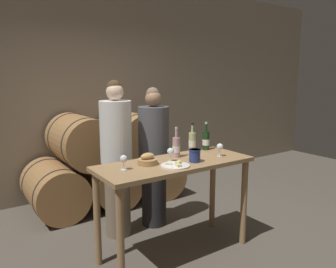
{
  "coord_description": "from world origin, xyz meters",
  "views": [
    {
      "loc": [
        -1.76,
        -2.47,
        1.75
      ],
      "look_at": [
        0.0,
        0.12,
        1.2
      ],
      "focal_mm": 35.0,
      "sensor_mm": 36.0,
      "label": 1
    }
  ],
  "objects": [
    {
      "name": "wine_glass_center",
      "position": [
        0.5,
        -0.08,
        1.04
      ],
      "size": [
        0.07,
        0.07,
        0.13
      ],
      "color": "white",
      "rests_on": "tasting_table"
    },
    {
      "name": "wine_bottle_red",
      "position": [
        0.58,
        0.23,
        1.05
      ],
      "size": [
        0.08,
        0.08,
        0.31
      ],
      "color": "#193819",
      "rests_on": "tasting_table"
    },
    {
      "name": "stone_wall_back",
      "position": [
        0.0,
        2.22,
        1.6
      ],
      "size": [
        10.0,
        0.12,
        3.2
      ],
      "color": "gray",
      "rests_on": "ground_plane"
    },
    {
      "name": "wine_bottle_white",
      "position": [
        0.41,
        0.26,
        1.05
      ],
      "size": [
        0.08,
        0.08,
        0.31
      ],
      "color": "#ADBC7F",
      "rests_on": "tasting_table"
    },
    {
      "name": "wine_glass_far_left",
      "position": [
        -0.53,
        0.02,
        1.04
      ],
      "size": [
        0.07,
        0.07,
        0.13
      ],
      "color": "white",
      "rests_on": "tasting_table"
    },
    {
      "name": "barrel_stack",
      "position": [
        -0.0,
        1.63,
        0.57
      ],
      "size": [
        2.11,
        0.94,
        1.26
      ],
      "color": "#9E7042",
      "rests_on": "ground_plane"
    },
    {
      "name": "person_left",
      "position": [
        -0.29,
        0.69,
        0.87
      ],
      "size": [
        0.34,
        0.34,
        1.71
      ],
      "color": "#756651",
      "rests_on": "ground_plane"
    },
    {
      "name": "ground_plane",
      "position": [
        0.0,
        0.0,
        0.0
      ],
      "size": [
        10.0,
        10.0,
        0.0
      ],
      "primitive_type": "plane",
      "color": "#564F44"
    },
    {
      "name": "wine_glass_left",
      "position": [
        -0.03,
        0.03,
        1.04
      ],
      "size": [
        0.07,
        0.07,
        0.13
      ],
      "color": "white",
      "rests_on": "tasting_table"
    },
    {
      "name": "wine_bottle_rose",
      "position": [
        0.11,
        0.13,
        1.05
      ],
      "size": [
        0.08,
        0.08,
        0.31
      ],
      "color": "#BC8E93",
      "rests_on": "tasting_table"
    },
    {
      "name": "bread_basket",
      "position": [
        -0.27,
        0.06,
        0.99
      ],
      "size": [
        0.18,
        0.18,
        0.11
      ],
      "color": "#A87F4C",
      "rests_on": "tasting_table"
    },
    {
      "name": "cheese_plate",
      "position": [
        -0.1,
        -0.14,
        0.96
      ],
      "size": [
        0.26,
        0.26,
        0.04
      ],
      "color": "white",
      "rests_on": "tasting_table"
    },
    {
      "name": "tasting_table",
      "position": [
        0.0,
        0.0,
        0.79
      ],
      "size": [
        1.54,
        0.6,
        0.95
      ],
      "color": "#99754C",
      "rests_on": "ground_plane"
    },
    {
      "name": "person_right",
      "position": [
        0.18,
        0.69,
        0.82
      ],
      "size": [
        0.35,
        0.35,
        1.63
      ],
      "color": "#232326",
      "rests_on": "ground_plane"
    },
    {
      "name": "blue_crock",
      "position": [
        0.15,
        -0.11,
        1.01
      ],
      "size": [
        0.11,
        0.11,
        0.12
      ],
      "color": "navy",
      "rests_on": "tasting_table"
    }
  ]
}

